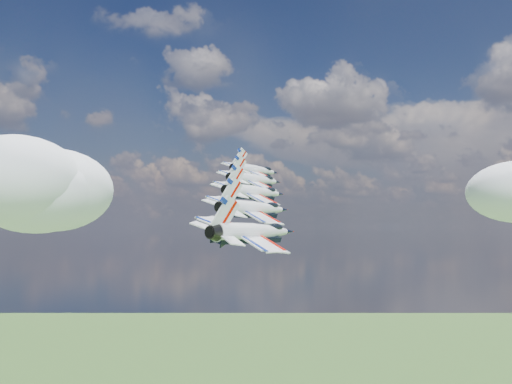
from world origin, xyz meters
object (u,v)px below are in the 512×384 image
Objects in this scene: jet_4 at (256,232)px; jet_2 at (256,192)px; jet_3 at (256,209)px; jet_0 at (256,170)px; jet_1 at (256,180)px.

jet_2 is at bearing 127.14° from jet_4.
jet_4 is (6.93, -8.81, -2.64)m from jet_3.
jet_2 is (13.85, -17.63, -5.27)m from jet_0.
jet_1 is 11.52m from jet_2.
jet_0 is at bearing 127.14° from jet_3.
jet_0 is at bearing 127.14° from jet_4.
jet_0 is 11.52m from jet_1.
jet_0 is 1.00× the size of jet_3.
jet_4 is at bearing -52.86° from jet_0.
jet_2 is (6.93, -8.81, -2.64)m from jet_1.
jet_3 is (20.78, -26.44, -7.91)m from jet_0.
jet_1 is 1.00× the size of jet_2.
jet_0 is 1.00× the size of jet_4.
jet_1 reaches higher than jet_4.
jet_4 is at bearing -52.86° from jet_3.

